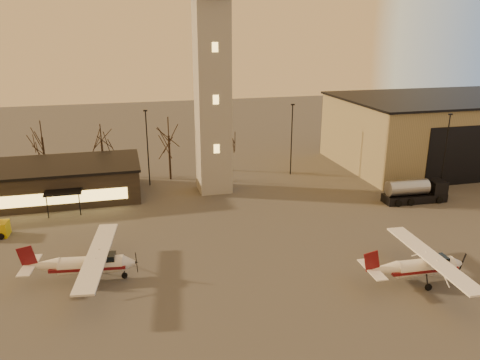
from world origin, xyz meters
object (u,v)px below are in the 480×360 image
(control_tower, at_px, (212,61))
(cessna_front, at_px, (425,269))
(terminal, at_px, (34,183))
(cessna_rear, at_px, (94,267))
(hangar, at_px, (439,131))
(fuel_truck, at_px, (415,193))

(control_tower, distance_m, cessna_front, 33.44)
(terminal, relative_size, cessna_rear, 2.02)
(hangar, height_order, terminal, hangar)
(control_tower, bearing_deg, terminal, 174.85)
(control_tower, xyz_separation_m, fuel_truck, (22.61, -10.33, -15.20))
(hangar, relative_size, fuel_truck, 3.95)
(control_tower, relative_size, fuel_truck, 4.20)
(terminal, bearing_deg, control_tower, -5.15)
(control_tower, distance_m, cessna_rear, 28.89)
(terminal, relative_size, cessna_front, 2.13)
(terminal, distance_m, cessna_rear, 23.41)
(terminal, distance_m, fuel_truck, 46.28)
(hangar, bearing_deg, cessna_front, -127.27)
(cessna_front, height_order, fuel_truck, cessna_front)
(terminal, xyz_separation_m, cessna_rear, (7.78, -22.06, -0.98))
(terminal, distance_m, cessna_front, 45.01)
(cessna_rear, relative_size, fuel_truck, 1.62)
(cessna_rear, bearing_deg, hangar, 33.16)
(control_tower, xyz_separation_m, cessna_front, (12.35, -27.10, -15.20))
(terminal, bearing_deg, fuel_truck, -15.43)
(cessna_front, bearing_deg, terminal, 142.82)
(control_tower, distance_m, terminal, 26.24)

